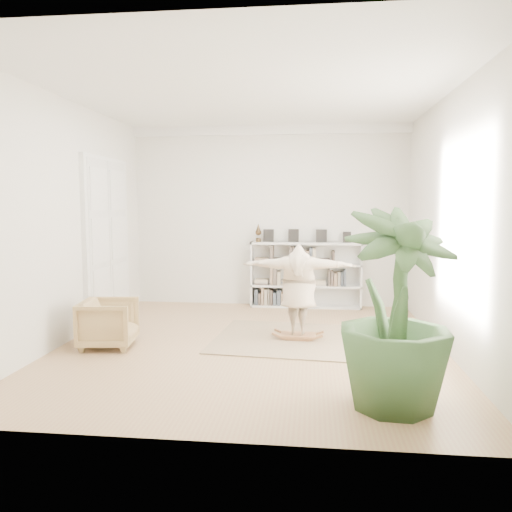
% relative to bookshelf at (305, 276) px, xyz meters
% --- Properties ---
extents(floor, '(6.00, 6.00, 0.00)m').
position_rel_bookshelf_xyz_m(floor, '(-0.74, -2.82, -0.64)').
color(floor, '#AA7F57').
rests_on(floor, ground).
extents(room_shell, '(6.00, 6.00, 6.00)m').
position_rel_bookshelf_xyz_m(room_shell, '(-0.74, 0.12, 2.87)').
color(room_shell, silver).
rests_on(room_shell, floor).
extents(doors, '(0.09, 1.78, 2.92)m').
position_rel_bookshelf_xyz_m(doors, '(-3.45, -1.52, 0.76)').
color(doors, white).
rests_on(doors, floor).
extents(bookshelf, '(2.20, 0.35, 1.64)m').
position_rel_bookshelf_xyz_m(bookshelf, '(0.00, 0.00, 0.00)').
color(bookshelf, silver).
rests_on(bookshelf, floor).
extents(armchair, '(0.85, 0.83, 0.69)m').
position_rel_bookshelf_xyz_m(armchair, '(-2.78, -3.13, -0.29)').
color(armchair, tan).
rests_on(armchair, floor).
extents(rug, '(2.66, 2.20, 0.02)m').
position_rel_bookshelf_xyz_m(rug, '(-0.07, -2.46, -0.63)').
color(rug, tan).
rests_on(rug, floor).
extents(rocker_board, '(0.55, 0.36, 0.11)m').
position_rel_bookshelf_xyz_m(rocker_board, '(-0.07, -2.46, -0.57)').
color(rocker_board, '#97603C').
rests_on(rocker_board, rug).
extents(person, '(1.72, 0.60, 1.37)m').
position_rel_bookshelf_xyz_m(person, '(-0.07, -2.46, 0.18)').
color(person, beige).
rests_on(person, rocker_board).
extents(houseplant, '(1.51, 1.51, 2.03)m').
position_rel_bookshelf_xyz_m(houseplant, '(0.95, -4.88, 0.38)').
color(houseplant, '#34572B').
rests_on(houseplant, floor).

